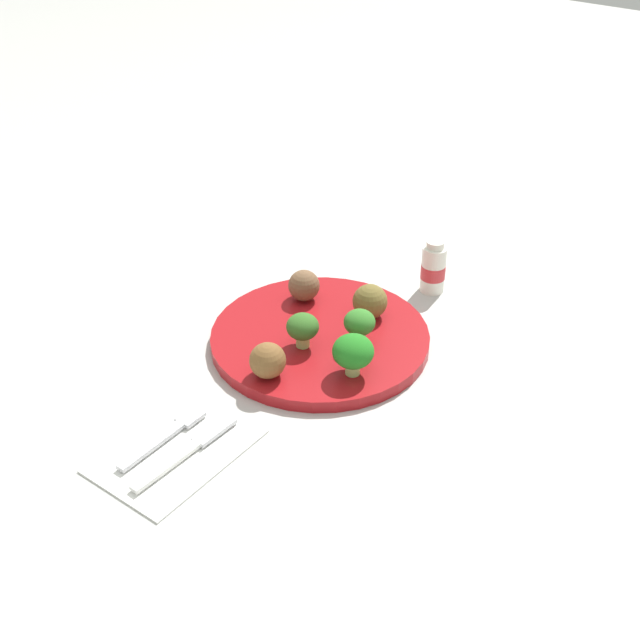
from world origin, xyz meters
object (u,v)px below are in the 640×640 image
at_px(broccoli_floret_far_rim, 303,328).
at_px(knife, 190,448).
at_px(plate, 320,338).
at_px(meatball_mid_left, 304,285).
at_px(broccoli_floret_mid_right, 353,352).
at_px(meatball_far_rim, 370,301).
at_px(fork, 166,435).
at_px(yogurt_bottle, 433,268).
at_px(broccoli_floret_front_right, 359,324).
at_px(meatball_front_right, 268,361).
at_px(napkin, 173,449).

relative_size(broccoli_floret_far_rim, knife, 0.31).
relative_size(plate, meatball_mid_left, 6.57).
height_order(broccoli_floret_mid_right, broccoli_floret_far_rim, broccoli_floret_mid_right).
bearing_deg(plate, meatball_far_rim, -21.30).
height_order(meatball_far_rim, knife, meatball_far_rim).
distance_m(fork, yogurt_bottle, 0.46).
relative_size(meatball_mid_left, meatball_far_rim, 0.93).
height_order(broccoli_floret_far_rim, yogurt_bottle, yogurt_bottle).
xyz_separation_m(plate, knife, (-0.25, -0.01, -0.00)).
relative_size(broccoli_floret_mid_right, meatball_mid_left, 1.22).
height_order(broccoli_floret_mid_right, knife, broccoli_floret_mid_right).
xyz_separation_m(meatball_far_rim, fork, (-0.32, 0.05, -0.03)).
height_order(broccoli_floret_front_right, broccoli_floret_far_rim, broccoli_floret_front_right).
bearing_deg(broccoli_floret_far_rim, meatball_front_right, -176.63).
height_order(knife, yogurt_bottle, yogurt_bottle).
xyz_separation_m(meatball_front_right, napkin, (-0.15, 0.01, -0.04)).
xyz_separation_m(napkin, yogurt_bottle, (0.46, -0.05, 0.03)).
distance_m(broccoli_floret_front_right, napkin, 0.28).
bearing_deg(broccoli_floret_mid_right, meatball_mid_left, 57.42).
distance_m(broccoli_floret_mid_right, meatball_front_right, 0.10).
height_order(napkin, fork, fork).
distance_m(meatball_front_right, napkin, 0.15).
xyz_separation_m(broccoli_floret_mid_right, fork, (-0.21, 0.10, -0.04)).
relative_size(meatball_mid_left, fork, 0.35).
xyz_separation_m(broccoli_floret_far_rim, meatball_far_rim, (0.11, -0.03, -0.00)).
height_order(plate, fork, plate).
bearing_deg(yogurt_bottle, meatball_far_rim, 172.09).
bearing_deg(knife, meatball_front_right, 3.77).
bearing_deg(napkin, broccoli_floret_mid_right, -22.00).
bearing_deg(meatball_mid_left, broccoli_floret_far_rim, -142.00).
xyz_separation_m(broccoli_floret_mid_right, meatball_far_rim, (0.11, 0.05, -0.01)).
distance_m(broccoli_floret_mid_right, knife, 0.22).
bearing_deg(yogurt_bottle, plate, 167.17).
bearing_deg(meatball_mid_left, meatball_front_right, -155.65).
xyz_separation_m(broccoli_floret_front_right, broccoli_floret_far_rim, (-0.04, 0.05, -0.00)).
bearing_deg(broccoli_floret_far_rim, meatball_mid_left, 38.00).
bearing_deg(meatball_mid_left, napkin, -168.37).
relative_size(broccoli_floret_far_rim, yogurt_bottle, 0.58).
distance_m(broccoli_floret_front_right, broccoli_floret_far_rim, 0.07).
xyz_separation_m(meatball_mid_left, fork, (-0.30, -0.05, -0.03)).
distance_m(plate, broccoli_floret_front_right, 0.07).
relative_size(broccoli_floret_mid_right, napkin, 0.31).
bearing_deg(broccoli_floret_mid_right, knife, 161.73).
height_order(meatball_front_right, meatball_far_rim, meatball_far_rim).
bearing_deg(yogurt_bottle, broccoli_floret_far_rim, 169.26).
xyz_separation_m(broccoli_floret_front_right, meatball_mid_left, (0.04, 0.12, -0.01)).
distance_m(broccoli_floret_mid_right, napkin, 0.23).
bearing_deg(meatball_mid_left, yogurt_bottle, -37.15).
relative_size(plate, knife, 1.93).
bearing_deg(fork, yogurt_bottle, -8.52).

